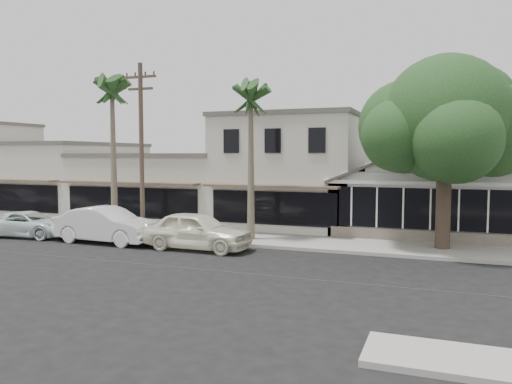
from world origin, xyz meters
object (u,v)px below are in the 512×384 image
at_px(utility_pole, 141,146).
at_px(car_0, 197,231).
at_px(car_2, 30,224).
at_px(car_1, 107,225).
at_px(shade_tree, 444,123).

distance_m(utility_pole, car_0, 5.83).
relative_size(utility_pole, car_2, 1.86).
height_order(utility_pole, car_0, utility_pole).
relative_size(car_0, car_1, 0.96).
height_order(car_2, shade_tree, shade_tree).
distance_m(car_0, shade_tree, 12.19).
distance_m(utility_pole, car_1, 4.35).
bearing_deg(car_1, car_0, -87.89).
bearing_deg(car_2, car_0, -97.87).
xyz_separation_m(car_0, car_1, (-5.00, 0.01, 0.01)).
bearing_deg(car_2, shade_tree, -87.24).
bearing_deg(shade_tree, utility_pole, -171.73).
height_order(car_1, car_2, car_1).
distance_m(utility_pole, shade_tree, 14.69).
bearing_deg(car_1, shade_tree, -74.23).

